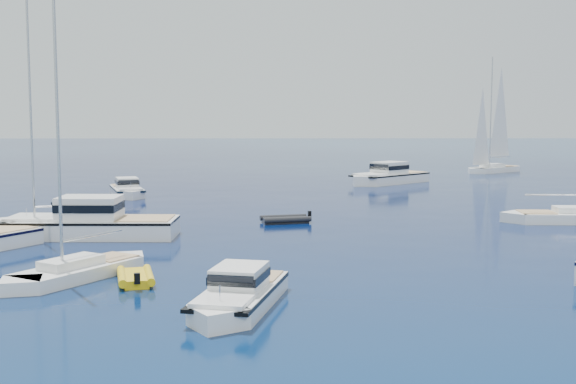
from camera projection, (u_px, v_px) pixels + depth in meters
ground at (356, 344)px, 23.17m from camera, size 400.00×400.00×0.00m
motor_cruiser_near at (239, 308)px, 27.43m from camera, size 4.02×8.09×2.04m
motor_cruiser_centre at (87, 237)px, 43.44m from camera, size 11.85×3.83×3.09m
motor_cruiser_distant at (388, 183)px, 77.04m from camera, size 10.52×9.95×2.91m
motor_cruiser_horizon at (127, 196)px, 65.24m from camera, size 4.82×8.32×2.09m
sailboat_fore at (78, 278)px, 32.50m from camera, size 6.50×8.56×12.75m
sailboat_mid_l at (53, 237)px, 43.36m from camera, size 9.98×5.60×14.25m
sailboat_centre at (573, 222)px, 49.22m from camera, size 10.33×3.22×14.99m
sailboat_sails_far at (494, 172)px, 92.08m from camera, size 9.64×8.15×14.82m
tender_yellow at (136, 282)px, 31.68m from camera, size 2.49×3.53×0.95m
tender_grey_far at (285, 223)px, 49.10m from camera, size 3.73×2.63×0.95m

